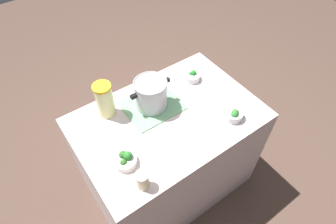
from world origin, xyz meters
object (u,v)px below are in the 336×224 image
cooking_pot (151,94)px  broccoli_bowl_center (125,160)px  broccoli_bowl_back (192,76)px  mason_jar (142,180)px  broccoli_bowl_front (233,114)px  lemonade_pitcher (105,100)px

cooking_pot → broccoli_bowl_center: size_ratio=2.15×
broccoli_bowl_back → mason_jar: bearing=-145.7°
broccoli_bowl_front → broccoli_bowl_back: 0.43m
mason_jar → lemonade_pitcher: bearing=81.4°
broccoli_bowl_center → broccoli_bowl_front: bearing=-8.5°
cooking_pot → lemonade_pitcher: (-0.27, 0.11, 0.01)m
broccoli_bowl_center → cooking_pot: bearing=37.9°
lemonade_pitcher → mason_jar: size_ratio=2.20×
broccoli_bowl_front → broccoli_bowl_center: broccoli_bowl_center is taller
cooking_pot → broccoli_bowl_center: bearing=-142.1°
mason_jar → broccoli_bowl_front: size_ratio=0.87×
broccoli_bowl_center → broccoli_bowl_back: (0.73, 0.33, -0.00)m
broccoli_bowl_center → broccoli_bowl_back: size_ratio=1.13×
cooking_pot → broccoli_bowl_back: (0.38, 0.05, -0.08)m
mason_jar → broccoli_bowl_front: (0.72, 0.06, -0.02)m
lemonade_pitcher → broccoli_bowl_center: bearing=-103.1°
lemonade_pitcher → mason_jar: 0.57m
broccoli_bowl_center → broccoli_bowl_back: 0.80m
cooking_pot → mason_jar: bearing=-128.0°
lemonade_pitcher → broccoli_bowl_back: size_ratio=2.08×
broccoli_bowl_front → broccoli_bowl_back: (0.01, 0.43, -0.00)m
broccoli_bowl_center → broccoli_bowl_back: bearing=23.9°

